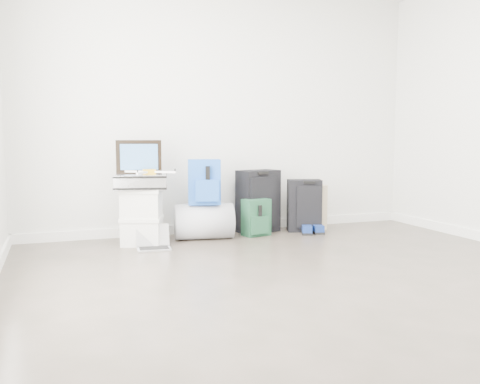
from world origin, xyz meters
name	(u,v)px	position (x,y,z in m)	size (l,w,h in m)	color
ground	(343,293)	(0.00, 0.00, 0.00)	(5.00, 5.00, 0.00)	#3C362B
room_envelope	(347,31)	(0.00, 0.02, 1.72)	(4.52, 5.02, 2.71)	silver
boxes_stack	(142,217)	(-1.02, 2.04, 0.28)	(0.47, 0.43, 0.55)	silver
briefcase	(141,182)	(-1.02, 2.04, 0.62)	(0.49, 0.36, 0.14)	#B2B2B7
painting	(139,157)	(-1.02, 2.14, 0.86)	(0.44, 0.11, 0.33)	black
drone	(149,172)	(-0.94, 2.02, 0.72)	(0.47, 0.47, 0.05)	gold
duffel_bag	(204,221)	(-0.37, 2.11, 0.18)	(0.37, 0.37, 0.59)	#9C9DA4
blue_backpack	(205,183)	(-0.37, 2.08, 0.59)	(0.36, 0.30, 0.46)	#1941A2
large_suitcase	(258,201)	(0.31, 2.29, 0.35)	(0.50, 0.38, 0.69)	black
green_backpack	(257,218)	(0.21, 2.09, 0.19)	(0.31, 0.26, 0.39)	#153A25
carry_on	(305,206)	(0.81, 2.16, 0.29)	(0.42, 0.34, 0.58)	black
shoes	(312,229)	(0.84, 2.03, 0.05)	(0.32, 0.30, 0.09)	black
rolled_rug	(320,207)	(1.04, 2.21, 0.25)	(0.17, 0.17, 0.51)	tan
laptop	(153,243)	(-0.95, 1.82, 0.05)	(0.33, 0.25, 0.22)	#BCBCC0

